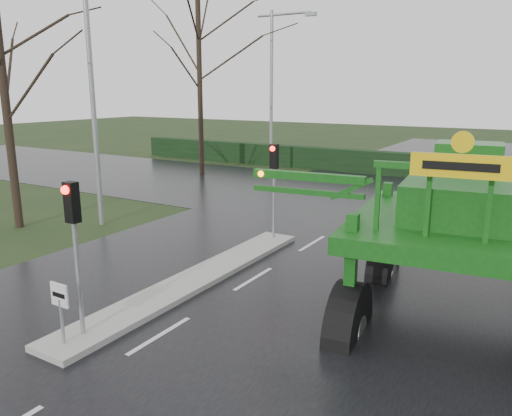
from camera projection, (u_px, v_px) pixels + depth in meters
The scene contains 14 objects.
ground at pixel (160, 336), 11.09m from camera, with size 140.00×140.00×0.00m, color black.
road_main at pixel (334, 231), 19.41m from camera, with size 14.00×80.00×0.02m, color black.
road_cross at pixel (381, 202), 24.41m from camera, with size 80.00×12.00×0.02m, color black.
median_island at pixel (197, 279), 14.22m from camera, with size 1.20×10.00×0.16m, color gray.
hedge_row at pixel (422, 166), 30.89m from camera, with size 44.00×0.90×1.50m, color black.
keep_left_sign at pixel (60, 304), 10.25m from camera, with size 0.50×0.07×1.35m.
traffic_signal_near at pixel (74, 226), 10.31m from camera, with size 0.26×0.33×3.52m.
traffic_signal_mid at pixel (274, 171), 17.38m from camera, with size 0.26×0.33×3.52m.
street_light_left_near at pixel (96, 72), 18.84m from camera, with size 3.85×0.30×10.00m.
street_light_left_far at pixel (276, 79), 30.49m from camera, with size 3.85×0.30×10.00m.
tree_left_near at pixel (3, 76), 18.62m from camera, with size 6.30×6.30×10.85m.
tree_left_far at pixel (199, 60), 30.73m from camera, with size 7.70×7.70×13.26m.
crop_sprayer at pixel (356, 212), 10.97m from camera, with size 10.23×6.88×5.74m.
white_sedan at pixel (477, 207), 23.33m from camera, with size 1.46×4.18×1.38m, color white.
Camera 1 is at (7.08, -7.56, 5.34)m, focal length 35.00 mm.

